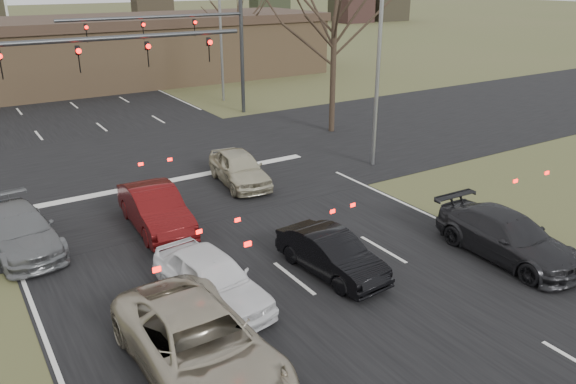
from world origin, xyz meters
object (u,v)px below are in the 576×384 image
(car_silver_suv, at_px, (200,345))
(car_white_sedan, at_px, (211,279))
(building, at_px, (75,53))
(streetlight_right_near, at_px, (376,45))
(car_black_hatch, at_px, (331,254))
(car_silver_ahead, at_px, (239,168))
(mast_arm_near, at_px, (21,76))
(streetlight_right_far, at_px, (218,20))
(mast_arm_far, at_px, (200,36))
(car_charcoal_sedan, at_px, (507,236))
(car_grey_ahead, at_px, (20,231))
(car_red_ahead, at_px, (155,209))

(car_silver_suv, bearing_deg, car_white_sedan, 59.15)
(building, xyz_separation_m, streetlight_right_near, (6.82, -28.00, 2.92))
(car_black_hatch, height_order, car_silver_ahead, car_silver_ahead)
(mast_arm_near, distance_m, streetlight_right_near, 14.38)
(building, bearing_deg, car_silver_ahead, -89.07)
(streetlight_right_near, bearing_deg, car_silver_suv, -143.80)
(car_black_hatch, bearing_deg, streetlight_right_far, 66.97)
(car_white_sedan, distance_m, car_black_hatch, 3.76)
(mast_arm_far, bearing_deg, car_charcoal_sedan, -89.19)
(car_silver_ahead, bearing_deg, car_grey_ahead, -161.68)
(streetlight_right_far, distance_m, car_silver_ahead, 18.00)
(car_silver_suv, bearing_deg, mast_arm_near, 94.55)
(mast_arm_near, height_order, car_charcoal_sedan, mast_arm_near)
(car_black_hatch, bearing_deg, building, 84.18)
(mast_arm_far, distance_m, car_red_ahead, 17.17)
(mast_arm_near, distance_m, mast_arm_far, 15.17)
(mast_arm_near, distance_m, car_silver_suv, 13.21)
(car_red_ahead, bearing_deg, mast_arm_far, 62.37)
(car_white_sedan, relative_size, car_charcoal_sedan, 0.88)
(car_black_hatch, bearing_deg, car_red_ahead, 114.91)
(mast_arm_near, relative_size, car_silver_ahead, 2.85)
(streetlight_right_near, bearing_deg, car_silver_ahead, 170.31)
(building, height_order, car_grey_ahead, building)
(streetlight_right_far, height_order, car_silver_suv, streetlight_right_far)
(mast_arm_near, distance_m, car_red_ahead, 6.86)
(streetlight_right_far, bearing_deg, car_white_sedan, -116.52)
(mast_arm_near, distance_m, car_grey_ahead, 5.83)
(car_silver_suv, xyz_separation_m, car_silver_ahead, (6.52, 10.53, -0.05))
(car_red_ahead, bearing_deg, mast_arm_near, 127.41)
(mast_arm_near, height_order, car_grey_ahead, mast_arm_near)
(streetlight_right_near, height_order, car_red_ahead, streetlight_right_near)
(mast_arm_far, xyz_separation_m, car_red_ahead, (-8.37, -14.38, -4.27))
(streetlight_right_far, xyz_separation_m, car_charcoal_sedan, (-2.82, -26.43, -4.87))
(streetlight_right_near, relative_size, car_white_sedan, 2.30)
(building, relative_size, car_charcoal_sedan, 8.55)
(car_black_hatch, bearing_deg, car_silver_suv, -162.15)
(car_charcoal_sedan, height_order, car_grey_ahead, car_charcoal_sedan)
(streetlight_right_far, bearing_deg, car_red_ahead, -122.05)
(car_white_sedan, bearing_deg, car_red_ahead, 79.40)
(mast_arm_near, bearing_deg, building, 73.87)
(car_silver_ahead, bearing_deg, streetlight_right_far, 74.02)
(mast_arm_far, height_order, car_black_hatch, mast_arm_far)
(mast_arm_far, xyz_separation_m, streetlight_right_far, (3.14, 4.00, 0.57))
(mast_arm_near, bearing_deg, car_silver_suv, -84.73)
(car_silver_suv, bearing_deg, mast_arm_far, 64.70)
(building, distance_m, car_white_sedan, 35.23)
(mast_arm_far, relative_size, streetlight_right_far, 1.11)
(car_red_ahead, bearing_deg, car_silver_suv, -100.67)
(car_white_sedan, distance_m, car_charcoal_sedan, 9.44)
(car_silver_suv, relative_size, car_white_sedan, 1.29)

